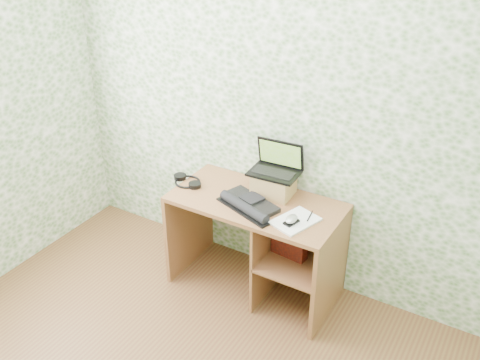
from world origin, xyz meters
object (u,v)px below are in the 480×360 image
Objects in this scene: riser at (274,184)px; notepad at (295,221)px; keyboard at (248,204)px; desk at (267,234)px; laptop at (277,165)px.

notepad is (0.29, -0.24, -0.07)m from riser.
keyboard is 1.60× the size of notepad.
desk is 3.42× the size of laptop.
desk is 2.51× the size of keyboard.
desk is 4.49× the size of riser.
notepad is (0.29, -0.28, -0.21)m from laptop.
riser is at bearing -93.18° from laptop.
desk is 4.02× the size of notepad.
keyboard is at bearing -162.19° from notepad.
riser is 0.14m from laptop.
keyboard is (-0.07, -0.24, -0.06)m from riser.
notepad reaches higher than desk.
desk is at bearing -80.48° from riser.
laptop is (-0.02, 0.15, 0.48)m from desk.
laptop is at bearing 95.75° from keyboard.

